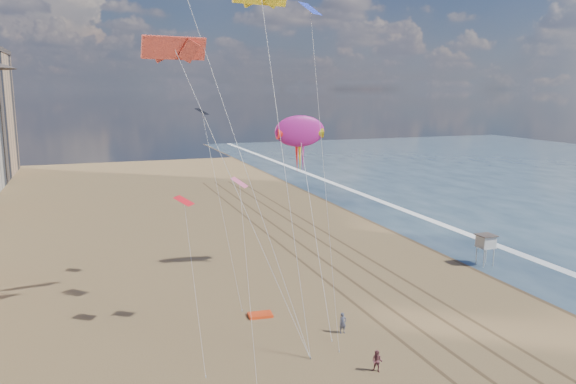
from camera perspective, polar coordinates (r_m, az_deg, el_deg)
The scene contains 9 objects.
wet_sand at distance 74.94m, azimuth 14.56°, elevation -4.18°, with size 260.00×260.00×0.00m, color #42301E.
foam at distance 77.33m, azimuth 17.14°, elevation -3.86°, with size 260.00×260.00×0.00m, color white.
tracks at distance 58.60m, azimuth 6.57°, elevation -7.99°, with size 7.68×120.00×0.01m.
lifeguard_stand at distance 63.08m, azimuth 19.46°, elevation -4.78°, with size 1.84×1.84×3.32m.
grounded_kite at distance 47.36m, azimuth -2.84°, elevation -12.36°, with size 1.96×1.25×0.22m, color #FA4015.
show_kite at distance 56.18m, azimuth 1.22°, elevation 6.15°, with size 4.86×8.97×21.73m.
kite_flyer_a at distance 44.24m, azimuth 5.58°, elevation -13.11°, with size 0.59×0.39×1.63m, color #4F5265.
kite_flyer_b at distance 39.10m, azimuth 9.04°, elevation -16.61°, with size 0.73×0.57×1.50m, color brown.
small_kites at distance 44.20m, azimuth -4.70°, elevation 8.08°, with size 11.75×12.92×14.91m.
Camera 1 is at (-22.20, -19.83, 18.41)m, focal length 35.00 mm.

